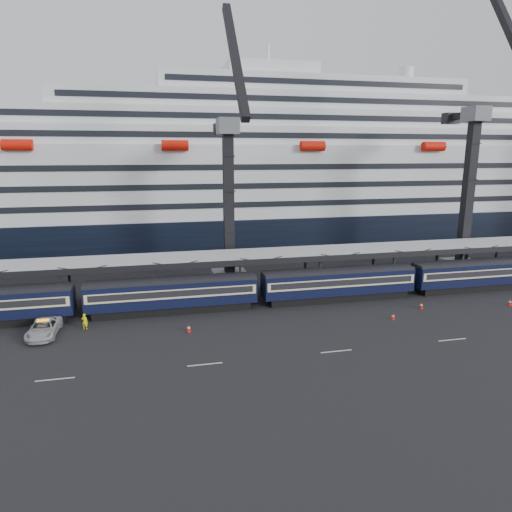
# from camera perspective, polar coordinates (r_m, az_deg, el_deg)

# --- Properties ---
(ground) EXTENTS (260.00, 260.00, 0.00)m
(ground) POSITION_cam_1_polar(r_m,az_deg,el_deg) (52.89, 22.57, -7.79)
(ground) COLOR black
(ground) RESTS_ON ground
(train) EXTENTS (133.05, 3.00, 4.05)m
(train) POSITION_cam_1_polar(r_m,az_deg,el_deg) (58.06, 13.33, -3.06)
(train) COLOR black
(train) RESTS_ON ground
(canopy) EXTENTS (130.00, 6.25, 5.53)m
(canopy) POSITION_cam_1_polar(r_m,az_deg,el_deg) (62.91, 15.70, 0.87)
(canopy) COLOR #999BA1
(canopy) RESTS_ON ground
(cruise_ship) EXTENTS (214.09, 28.84, 34.00)m
(cruise_ship) POSITION_cam_1_polar(r_m,az_deg,el_deg) (90.84, 5.71, 9.31)
(cruise_ship) COLOR black
(cruise_ship) RESTS_ON ground
(crane_dark_near) EXTENTS (4.50, 17.75, 35.08)m
(crane_dark_near) POSITION_cam_1_polar(r_m,az_deg,el_deg) (59.73, -3.38, 7.20)
(crane_dark_near) COLOR #52555A
(crane_dark_near) RESTS_ON ground
(crane_dark_mid) EXTENTS (4.50, 18.24, 39.64)m
(crane_dark_mid) POSITION_cam_1_polar(r_m,az_deg,el_deg) (73.06, 25.26, 8.15)
(crane_dark_mid) COLOR #52555A
(crane_dark_mid) RESTS_ON ground
(pickup_truck) EXTENTS (2.71, 5.67, 1.56)m
(pickup_truck) POSITION_cam_1_polar(r_m,az_deg,el_deg) (50.09, -25.01, -8.21)
(pickup_truck) COLOR #A3A7AA
(pickup_truck) RESTS_ON ground
(worker) EXTENTS (0.68, 0.53, 1.66)m
(worker) POSITION_cam_1_polar(r_m,az_deg,el_deg) (50.29, -20.63, -7.67)
(worker) COLOR #F8F40D
(worker) RESTS_ON ground
(traffic_cone_b) EXTENTS (0.43, 0.43, 0.87)m
(traffic_cone_b) POSITION_cam_1_polar(r_m,az_deg,el_deg) (47.09, -8.41, -8.88)
(traffic_cone_b) COLOR red
(traffic_cone_b) RESTS_ON ground
(traffic_cone_c) EXTENTS (0.38, 0.38, 0.76)m
(traffic_cone_c) POSITION_cam_1_polar(r_m,az_deg,el_deg) (52.07, 16.77, -7.22)
(traffic_cone_c) COLOR red
(traffic_cone_c) RESTS_ON ground
(traffic_cone_d) EXTENTS (0.41, 0.41, 0.82)m
(traffic_cone_d) POSITION_cam_1_polar(r_m,az_deg,el_deg) (56.65, 19.98, -5.80)
(traffic_cone_d) COLOR red
(traffic_cone_d) RESTS_ON ground
(traffic_cone_e) EXTENTS (0.41, 0.41, 0.82)m
(traffic_cone_e) POSITION_cam_1_polar(r_m,az_deg,el_deg) (62.20, 29.17, -5.04)
(traffic_cone_e) COLOR red
(traffic_cone_e) RESTS_ON ground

